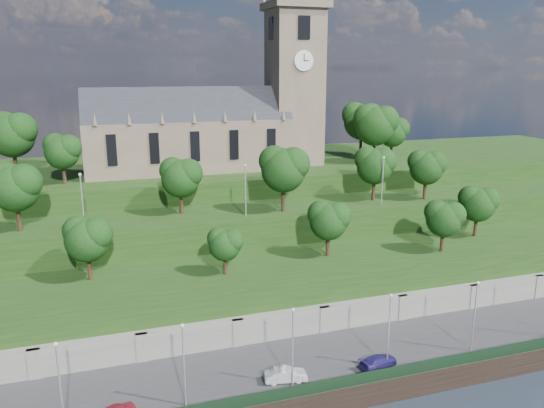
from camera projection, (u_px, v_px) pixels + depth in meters
name	position (u px, v px, depth m)	size (l,w,h in m)	color
promenade	(299.00, 371.00, 53.79)	(160.00, 12.00, 2.00)	#2D2D30
quay_wall	(322.00, 405.00, 48.19)	(160.00, 0.50, 2.20)	black
fence	(320.00, 387.00, 48.42)	(160.00, 0.10, 1.20)	black
retaining_wall	(280.00, 331.00, 58.92)	(160.00, 2.10, 5.00)	slate
embankment_lower	(264.00, 297.00, 64.10)	(160.00, 12.00, 8.00)	#193411
embankment_upper	(241.00, 252.00, 73.75)	(160.00, 10.00, 12.00)	#193411
hilltop	(210.00, 206.00, 92.73)	(160.00, 32.00, 15.00)	#193411
church	(217.00, 121.00, 85.53)	(38.60, 12.35, 27.60)	brown
trees_lower	(292.00, 225.00, 63.40)	(68.89, 8.69, 7.29)	black
trees_upper	(258.00, 171.00, 70.75)	(60.80, 8.52, 8.92)	black
trees_hilltop	(225.00, 129.00, 85.29)	(73.13, 15.68, 9.97)	black
lamp_posts_promenade	(293.00, 341.00, 48.59)	(60.36, 0.36, 7.87)	#B2B2B7
lamp_posts_upper	(245.00, 186.00, 68.48)	(40.36, 0.36, 6.96)	#B2B2B7
car_middle	(286.00, 375.00, 50.19)	(1.41, 4.06, 1.34)	#A7A8AC
car_right	(378.00, 361.00, 52.63)	(1.68, 4.14, 1.20)	navy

